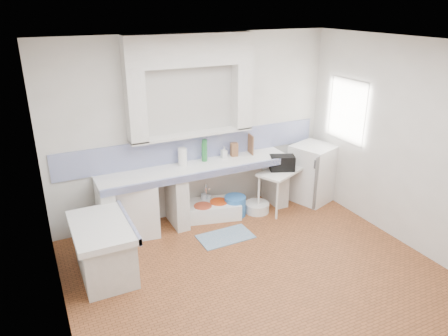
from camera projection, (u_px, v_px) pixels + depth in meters
name	position (u px, v px, depth m)	size (l,w,h in m)	color
floor	(259.00, 276.00, 5.29)	(4.50, 4.50, 0.00)	brown
ceiling	(267.00, 44.00, 4.26)	(4.50, 4.50, 0.00)	silver
wall_back	(195.00, 128.00, 6.45)	(4.50, 4.50, 0.00)	silver
wall_front	(403.00, 265.00, 3.11)	(4.50, 4.50, 0.00)	silver
wall_left	(51.00, 214.00, 3.86)	(4.50, 4.50, 0.00)	silver
wall_right	(406.00, 145.00, 5.69)	(4.50, 4.50, 0.00)	silver
alcove_mass	(190.00, 50.00, 5.87)	(1.90, 0.25, 0.45)	silver
window_frame	(356.00, 110.00, 6.69)	(0.35, 0.86, 1.06)	#321B10
lace_valance	(351.00, 87.00, 6.49)	(0.01, 0.84, 0.24)	white
counter_slab	(198.00, 168.00, 6.36)	(3.00, 0.60, 0.08)	white
counter_lip	(205.00, 175.00, 6.12)	(3.00, 0.04, 0.10)	navy
counter_pier_left	(107.00, 214.00, 5.95)	(0.20, 0.55, 0.82)	silver
counter_pier_mid	(177.00, 200.00, 6.38)	(0.20, 0.55, 0.82)	silver
counter_pier_right	(275.00, 180.00, 7.09)	(0.20, 0.55, 0.82)	silver
peninsula_top	(102.00, 227.00, 5.11)	(0.70, 1.10, 0.08)	white
peninsula_base	(105.00, 252.00, 5.24)	(0.60, 1.00, 0.62)	silver
peninsula_lip	(129.00, 221.00, 5.24)	(0.04, 1.10, 0.10)	navy
backsplash	(196.00, 147.00, 6.55)	(4.27, 0.03, 0.40)	navy
stove	(137.00, 208.00, 6.14)	(0.57, 0.55, 0.81)	white
sink	(211.00, 210.00, 6.71)	(0.91, 0.49, 0.22)	white
side_table	(280.00, 189.00, 6.91)	(0.81, 0.45, 0.04)	white
fridge	(312.00, 173.00, 7.18)	(0.63, 0.63, 0.97)	white
bucket_red	(203.00, 213.00, 6.58)	(0.28, 0.28, 0.26)	#BC4628
bucket_orange	(219.00, 209.00, 6.72)	(0.28, 0.28, 0.26)	#E74612
bucket_blue	(235.00, 206.00, 6.74)	(0.34, 0.34, 0.32)	#3073C5
basin_white	(257.00, 207.00, 6.88)	(0.40, 0.40, 0.15)	white
water_bottle_a	(204.00, 204.00, 6.80)	(0.09, 0.09, 0.34)	silver
water_bottle_b	(209.00, 204.00, 6.84)	(0.08, 0.08, 0.30)	silver
black_bag	(282.00, 163.00, 6.76)	(0.39, 0.22, 0.24)	black
green_bottle_a	(205.00, 150.00, 6.48)	(0.08, 0.08, 0.35)	#227033
green_bottle_b	(204.00, 152.00, 6.48)	(0.06, 0.06, 0.29)	#227033
knife_block	(234.00, 150.00, 6.71)	(0.11, 0.09, 0.22)	brown
cutting_board	(251.00, 144.00, 6.81)	(0.02, 0.23, 0.31)	brown
paper_towel	(182.00, 157.00, 6.33)	(0.13, 0.13, 0.26)	white
soap_bottle	(224.00, 152.00, 6.64)	(0.08, 0.08, 0.18)	white
rug	(225.00, 237.00, 6.16)	(0.79, 0.45, 0.01)	#245481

